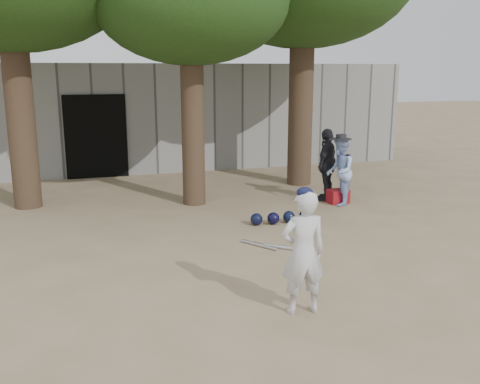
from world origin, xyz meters
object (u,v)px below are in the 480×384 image
object	(u,v)px
spectator_dark	(327,165)
red_bag	(338,196)
boy_player	(303,253)
spectator_blue	(340,172)

from	to	relation	value
spectator_dark	red_bag	bearing A→B (deg)	65.65
boy_player	spectator_dark	bearing A→B (deg)	-115.01
boy_player	spectator_dark	distance (m)	5.76
spectator_blue	spectator_dark	distance (m)	0.47
boy_player	red_bag	size ratio (longest dim) A/B	3.55
spectator_dark	spectator_blue	bearing A→B (deg)	55.03
spectator_blue	spectator_dark	size ratio (longest dim) A/B	0.91
red_bag	boy_player	bearing A→B (deg)	-122.53
boy_player	spectator_blue	world-z (taller)	boy_player
spectator_blue	spectator_dark	xyz separation A→B (m)	(-0.07, 0.46, 0.07)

